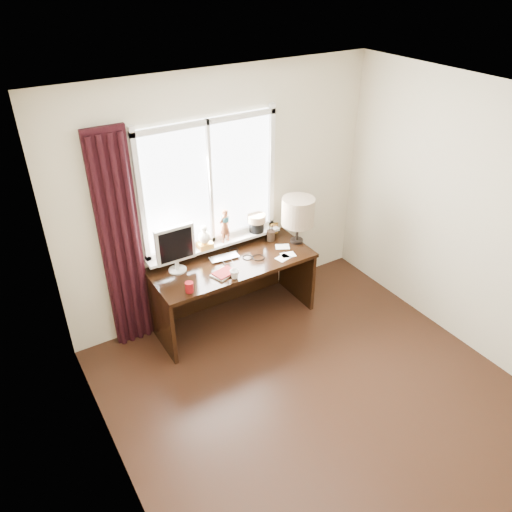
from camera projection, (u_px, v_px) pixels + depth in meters
floor at (335, 414)px, 4.39m from camera, size 3.50×4.00×0.00m
ceiling at (371, 122)px, 3.02m from camera, size 3.50×4.00×0.00m
wall_back at (222, 198)px, 5.16m from camera, size 3.50×0.00×2.60m
wall_left at (121, 387)px, 2.93m from camera, size 0.00×4.00×2.60m
wall_right at (499, 235)px, 4.49m from camera, size 0.00×4.00×2.60m
laptop at (224, 257)px, 5.18m from camera, size 0.33×0.23×0.02m
mug at (234, 274)px, 4.85m from camera, size 0.12×0.12×0.09m
red_cup at (189, 287)px, 4.65m from camera, size 0.08×0.08×0.10m
window at (213, 202)px, 5.06m from camera, size 1.52×0.20×1.40m
curtain at (121, 246)px, 4.68m from camera, size 0.38×0.09×2.25m
desk at (229, 277)px, 5.33m from camera, size 1.70×0.70×0.75m
monitor at (175, 247)px, 4.84m from camera, size 0.40×0.18×0.49m
notebook_stack at (223, 273)px, 4.92m from camera, size 0.27×0.24×0.03m
brush_holder at (271, 235)px, 5.47m from camera, size 0.09×0.09×0.25m
icon_frame at (274, 229)px, 5.60m from camera, size 0.10×0.02×0.13m
table_lamp at (298, 212)px, 5.29m from camera, size 0.35×0.35×0.52m
loose_papers at (285, 253)px, 5.27m from camera, size 0.30×0.35×0.00m
desk_cables at (249, 256)px, 5.22m from camera, size 0.28×0.39×0.01m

